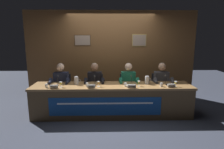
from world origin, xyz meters
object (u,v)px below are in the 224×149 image
(water_cup_center_left, at_px, (87,85))
(microphone_far_right, at_px, (166,81))
(conference_table, at_px, (112,96))
(chair_far_left, at_px, (63,92))
(nameplate_far_right, at_px, (171,86))
(nameplate_center_left, at_px, (91,86))
(chair_center_left, at_px, (95,91))
(water_cup_far_left, at_px, (46,86))
(water_pitcher_right_side, at_px, (147,80))
(juice_glass_center_right, at_px, (139,83))
(microphone_center_right, at_px, (131,82))
(document_stack_center_right, at_px, (131,86))
(microphone_far_left, at_px, (57,82))
(nameplate_center_right, at_px, (132,86))
(water_pitcher_left_side, at_px, (76,81))
(water_cup_far_right, at_px, (161,85))
(panelist_center_right, at_px, (129,83))
(juice_glass_far_right, at_px, (176,83))
(panelist_far_right, at_px, (162,83))
(microphone_center_left, at_px, (95,82))
(chair_far_right, at_px, (159,91))
(juice_glass_far_left, at_px, (61,83))
(juice_glass_center_left, at_px, (98,83))
(nameplate_far_left, at_px, (54,87))
(panelist_center_left, at_px, (95,83))
(water_cup_center_right, at_px, (126,85))
(chair_center_right, at_px, (128,91))
(panelist_far_left, at_px, (61,83))

(water_cup_center_left, relative_size, microphone_far_right, 0.39)
(conference_table, relative_size, chair_far_left, 4.27)
(nameplate_far_right, bearing_deg, nameplate_center_left, -179.07)
(nameplate_center_left, bearing_deg, chair_center_left, 87.67)
(water_cup_far_left, relative_size, water_pitcher_right_side, 0.40)
(juice_glass_center_right, bearing_deg, chair_center_left, 146.50)
(nameplate_center_left, xyz_separation_m, microphone_center_right, (0.92, 0.26, 0.03))
(document_stack_center_right, bearing_deg, microphone_far_left, 175.79)
(nameplate_center_left, relative_size, nameplate_center_right, 0.89)
(juice_glass_center_right, xyz_separation_m, microphone_center_right, (-0.16, 0.11, -0.01))
(chair_far_left, height_order, water_pitcher_left_side, water_pitcher_left_side)
(water_cup_far_right, bearing_deg, panelist_center_right, 141.98)
(water_cup_far_right, bearing_deg, juice_glass_center_right, 174.80)
(microphone_center_right, height_order, juice_glass_far_right, microphone_center_right)
(panelist_far_right, height_order, water_pitcher_left_side, panelist_far_right)
(microphone_far_right, bearing_deg, nameplate_far_right, -81.71)
(conference_table, relative_size, microphone_center_left, 17.39)
(juice_glass_far_right, relative_size, water_pitcher_right_side, 0.59)
(nameplate_center_left, bearing_deg, chair_far_right, 25.59)
(panelist_far_right, bearing_deg, juice_glass_far_left, -167.57)
(water_pitcher_right_side, bearing_deg, juice_glass_center_left, -169.64)
(juice_glass_center_left, xyz_separation_m, panelist_far_right, (1.61, 0.50, -0.13))
(nameplate_far_left, relative_size, water_pitcher_right_side, 0.87)
(panelist_center_left, bearing_deg, juice_glass_center_left, -76.61)
(chair_far_right, bearing_deg, water_cup_center_left, -159.64)
(panelist_center_left, relative_size, water_cup_far_right, 14.21)
(microphone_far_left, relative_size, document_stack_center_right, 0.94)
(water_cup_far_left, bearing_deg, microphone_far_right, 4.36)
(chair_center_left, distance_m, water_pitcher_left_side, 0.77)
(conference_table, relative_size, panelist_center_right, 3.11)
(water_cup_center_right, bearing_deg, nameplate_center_right, -44.20)
(nameplate_far_left, distance_m, nameplate_far_right, 2.62)
(panelist_far_right, bearing_deg, microphone_center_right, -155.26)
(microphone_far_left, height_order, microphone_center_left, same)
(chair_far_left, height_order, juice_glass_center_left, chair_far_left)
(panelist_far_right, bearing_deg, conference_table, -159.95)
(microphone_center_right, bearing_deg, water_cup_center_right, -138.02)
(chair_center_right, bearing_deg, panelist_center_right, -90.00)
(conference_table, height_order, water_pitcher_left_side, water_pitcher_left_side)
(water_cup_far_left, bearing_deg, conference_table, 3.64)
(water_cup_center_right, distance_m, juice_glass_far_right, 1.14)
(chair_center_right, bearing_deg, water_pitcher_right_side, -49.77)
(water_cup_far_left, bearing_deg, microphone_far_left, 50.19)
(microphone_far_right, bearing_deg, chair_center_left, 162.17)
(nameplate_far_left, distance_m, panelist_far_right, 2.67)
(water_cup_far_left, xyz_separation_m, juice_glass_center_right, (2.09, 0.07, 0.05))
(panelist_far_left, bearing_deg, juice_glass_far_right, -11.39)
(nameplate_center_right, bearing_deg, microphone_center_right, 84.52)
(panelist_center_right, bearing_deg, panelist_far_left, 180.00)
(nameplate_center_left, bearing_deg, juice_glass_far_right, 2.82)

